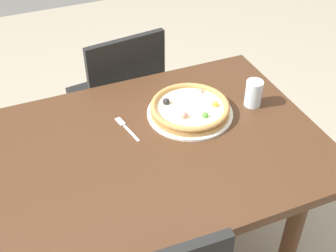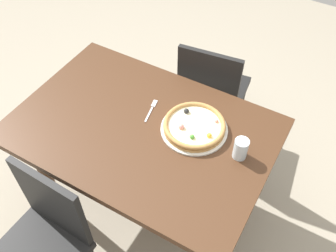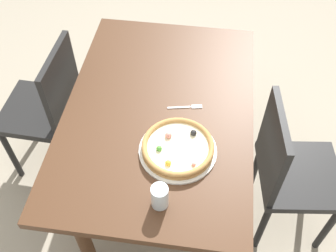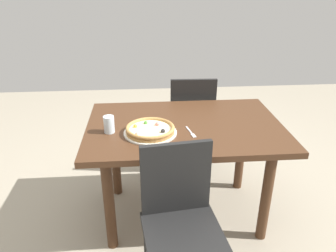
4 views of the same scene
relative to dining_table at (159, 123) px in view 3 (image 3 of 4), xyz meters
name	(u,v)px [view 3 (image 3 of 4)]	position (x,y,z in m)	size (l,w,h in m)	color
ground_plane	(161,189)	(0.00, 0.00, -0.64)	(6.00, 6.00, 0.00)	#9E937F
dining_table	(159,123)	(0.00, 0.00, 0.00)	(1.32, 0.89, 0.75)	#472B19
chair_near	(48,107)	(-0.15, -0.66, -0.14)	(0.41, 0.41, 0.90)	black
chair_far	(289,171)	(0.10, 0.66, -0.14)	(0.45, 0.45, 0.90)	black
plate	(178,150)	(0.24, 0.12, 0.11)	(0.34, 0.34, 0.01)	silver
pizza	(178,147)	(0.24, 0.12, 0.14)	(0.31, 0.31, 0.05)	#B78447
fork	(188,107)	(-0.03, 0.13, 0.11)	(0.05, 0.16, 0.00)	silver
drinking_glass	(160,197)	(0.50, 0.08, 0.16)	(0.07, 0.07, 0.11)	silver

